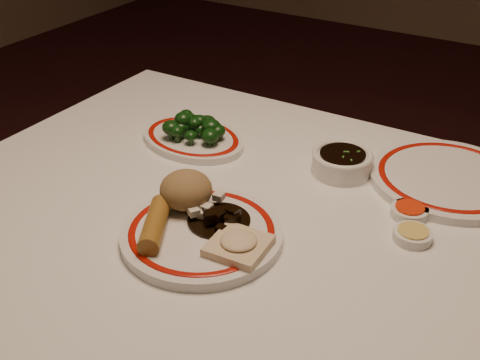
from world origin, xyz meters
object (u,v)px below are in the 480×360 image
Objects in this scene: fried_wonton at (239,244)px; stirfry_heap at (219,217)px; main_plate at (202,234)px; soy_bowl at (342,163)px; spring_roll at (155,224)px; broccoli_plate at (193,138)px; broccoli_pile at (196,126)px; rice_mound at (186,190)px; dining_table at (255,257)px.

stirfry_heap is (-0.07, 0.05, 0.00)m from fried_wonton.
soy_bowl is at bearing 70.92° from main_plate.
spring_roll reaches higher than broccoli_plate.
spring_roll is at bearing -66.20° from broccoli_pile.
rice_mound is 0.79× the size of soy_bowl.
broccoli_plate is (-0.21, 0.27, -0.00)m from main_plate.
broccoli_pile reaches higher than main_plate.
stirfry_heap reaches higher than soy_bowl.
soy_bowl is at bearing 8.40° from broccoli_pile.
main_plate is 0.08m from spring_roll.
broccoli_pile reaches higher than stirfry_heap.
broccoli_pile is 0.31m from soy_bowl.
fried_wonton is (0.04, -0.12, 0.12)m from dining_table.
stirfry_heap is (0.07, 0.08, -0.01)m from spring_roll.
main_plate is at bearing 170.94° from fried_wonton.
rice_mound is 0.27m from broccoli_plate.
broccoli_plate is at bearing 127.40° from main_plate.
rice_mound is 0.26m from broccoli_pile.
rice_mound is at bearing -122.13° from soy_bowl.
main_plate reaches higher than broccoli_plate.
spring_roll is 0.14m from fried_wonton.
spring_roll is 1.09× the size of soy_bowl.
broccoli_plate is at bearing -171.69° from soy_bowl.
soy_bowl is at bearing 8.31° from broccoli_plate.
soy_bowl is (0.03, 0.33, -0.01)m from fried_wonton.
spring_roll is at bearing -123.57° from dining_table.
fried_wonton is (0.14, -0.06, -0.02)m from rice_mound.
broccoli_plate is (-0.28, 0.28, -0.02)m from fried_wonton.
main_plate is (-0.04, -0.11, 0.10)m from dining_table.
stirfry_heap is 0.87× the size of broccoli_pile.
rice_mound is at bearing -149.65° from dining_table.
spring_roll is 1.03× the size of broccoli_pile.
broccoli_plate is (-0.15, 0.23, -0.04)m from rice_mound.
broccoli_pile reaches higher than spring_roll.
spring_roll is 0.40m from soy_bowl.
stirfry_heap reaches higher than broccoli_plate.
fried_wonton is 0.40m from broccoli_pile.
rice_mound is at bearing 170.64° from stirfry_heap.
rice_mound is 0.32m from soy_bowl.
main_plate is at bearing -53.89° from broccoli_pile.
stirfry_heap is at bearing 19.79° from spring_roll.
stirfry_heap is (0.07, -0.01, -0.02)m from rice_mound.
main_plate is 0.09m from rice_mound.
rice_mound is 0.86× the size of stirfry_heap.
dining_table is 9.94× the size of broccoli_pile.
fried_wonton is 0.35× the size of broccoli_plate.
fried_wonton is at bearing -22.43° from rice_mound.
broccoli_pile is at bearing 131.40° from stirfry_heap.
spring_roll is at bearing -132.21° from stirfry_heap.
stirfry_heap is 0.32m from broccoli_pile.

